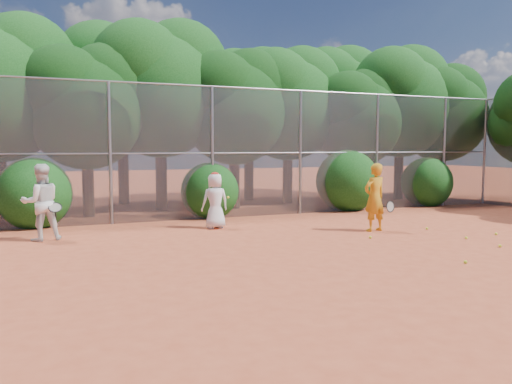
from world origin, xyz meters
name	(u,v)px	position (x,y,z in m)	size (l,w,h in m)	color
ground	(348,254)	(0.00, 0.00, 0.00)	(80.00, 80.00, 0.00)	#AC4326
fence_back	(240,151)	(-0.12, 6.00, 2.05)	(20.05, 0.09, 4.03)	gray
tree_2	(87,102)	(-4.45, 7.83, 3.58)	(3.99, 3.47, 5.47)	black
tree_3	(161,83)	(-1.94, 8.84, 4.40)	(4.89, 4.26, 6.70)	black
tree_4	(235,102)	(0.55, 8.24, 3.76)	(4.19, 3.64, 5.73)	black
tree_5	(289,99)	(3.06, 9.04, 4.05)	(4.51, 3.92, 6.17)	black
tree_6	(358,114)	(5.55, 8.03, 3.47)	(3.86, 3.36, 5.29)	black
tree_7	(401,97)	(8.06, 8.64, 4.28)	(4.77, 4.14, 6.53)	black
tree_8	(443,109)	(10.05, 8.34, 3.82)	(4.25, 3.70, 5.82)	black
tree_10	(123,82)	(-2.93, 11.05, 4.63)	(5.15, 4.48, 7.06)	black
tree_11	(250,99)	(2.06, 10.64, 4.16)	(4.64, 4.03, 6.35)	black
tree_12	(337,96)	(6.56, 11.24, 4.51)	(5.02, 4.37, 6.88)	black
bush_0	(34,190)	(-6.00, 6.30, 1.00)	(2.00, 2.00, 2.00)	#104011
bush_1	(210,188)	(-1.00, 6.30, 0.90)	(1.80, 1.80, 1.80)	#104011
bush_2	(347,178)	(4.00, 6.30, 1.10)	(2.20, 2.20, 2.20)	#104011
bush_3	(427,180)	(7.50, 6.30, 0.95)	(1.90, 1.90, 1.90)	#104011
player_yellow	(375,197)	(2.18, 2.15, 0.88)	(0.85, 0.51, 1.76)	orange
player_teen	(215,200)	(-1.51, 4.14, 0.75)	(0.75, 0.50, 1.52)	silver
player_white	(41,202)	(-5.79, 3.98, 0.90)	(0.99, 0.85, 1.79)	white
ball_0	(466,238)	(3.51, 0.35, 0.03)	(0.07, 0.07, 0.07)	#D8EC2A
ball_1	(427,228)	(3.60, 1.80, 0.03)	(0.07, 0.07, 0.07)	#D8EC2A
ball_2	(465,262)	(1.57, -1.56, 0.03)	(0.07, 0.07, 0.07)	#D8EC2A
ball_3	(496,234)	(4.62, 0.49, 0.03)	(0.07, 0.07, 0.07)	#D8EC2A
ball_4	(370,237)	(1.44, 1.27, 0.03)	(0.07, 0.07, 0.07)	#D8EC2A
ball_5	(369,219)	(3.28, 3.92, 0.03)	(0.07, 0.07, 0.07)	#D8EC2A
ball_6	(500,246)	(3.44, -0.67, 0.03)	(0.07, 0.07, 0.07)	#D8EC2A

